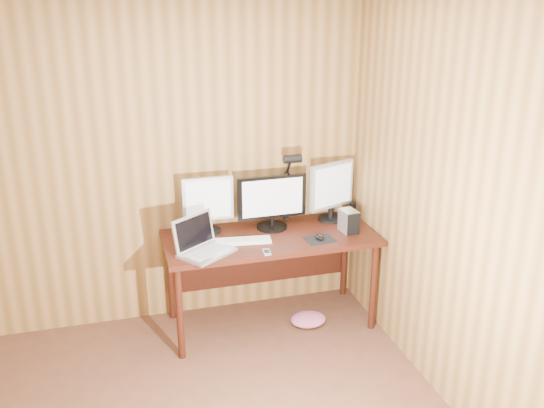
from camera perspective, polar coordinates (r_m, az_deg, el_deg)
name	(u,v)px	position (r m, az deg, el deg)	size (l,w,h in m)	color
room_shell	(163,291)	(2.54, -10.72, -8.47)	(4.00, 4.00, 4.00)	brown
desk	(268,247)	(4.47, -0.43, -4.24)	(1.60, 0.70, 0.75)	#38140B
monitor_center	(272,201)	(4.42, 0.00, 0.26)	(0.54, 0.24, 0.42)	black
monitor_left	(208,203)	(4.36, -6.35, 0.08)	(0.39, 0.18, 0.44)	black
monitor_right	(332,189)	(4.60, 5.92, 1.44)	(0.41, 0.20, 0.48)	black
laptop	(202,244)	(4.08, -7.00, -3.94)	(0.46, 0.44, 0.26)	silver
keyboard	(242,241)	(4.24, -2.97, -3.65)	(0.44, 0.18, 0.02)	white
mousepad	(320,239)	(4.30, 4.74, -3.51)	(0.21, 0.17, 0.00)	black
mouse	(320,237)	(4.29, 4.75, -3.26)	(0.07, 0.11, 0.04)	black
hard_drive	(349,221)	(4.43, 7.61, -1.69)	(0.12, 0.17, 0.17)	silver
phone	(267,252)	(4.06, -0.53, -4.79)	(0.06, 0.10, 0.01)	silver
speaker	(353,210)	(4.74, 7.99, -0.58)	(0.05, 0.05, 0.13)	black
desk_lamp	(290,177)	(4.50, 1.76, 2.70)	(0.14, 0.20, 0.61)	black
fabric_pile	(308,319)	(4.65, 3.62, -11.34)	(0.28, 0.23, 0.09)	#C86089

